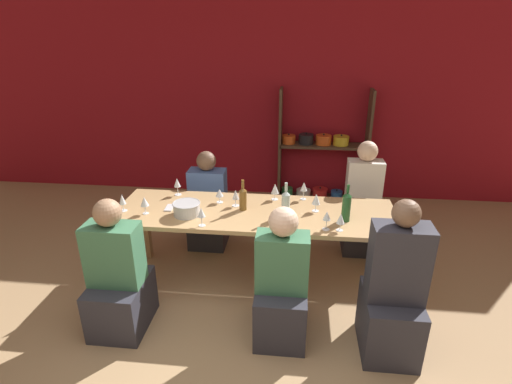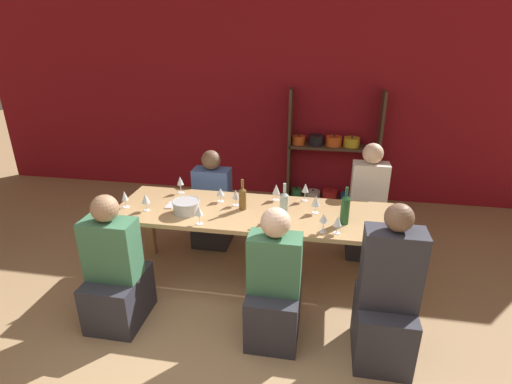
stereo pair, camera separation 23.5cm
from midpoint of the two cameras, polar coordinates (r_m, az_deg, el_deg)
The scene contains 24 objects.
wall_back_red at distance 5.75m, azimuth 4.13°, elevation 12.54°, with size 8.80×0.06×2.70m.
shelf_unit at distance 5.72m, azimuth 11.86°, elevation 4.03°, with size 1.24×0.30×1.59m.
dining_table at distance 3.74m, azimuth 1.53°, elevation -3.99°, with size 2.59×0.82×0.77m.
mixing_bowl at distance 3.68m, azimuth -8.14°, elevation -2.06°, with size 0.25×0.25×0.12m.
wine_bottle_green at distance 3.69m, azimuth -0.11°, elevation -0.83°, with size 0.07×0.07×0.30m.
wine_bottle_dark at distance 3.52m, azimuth 14.49°, elevation -2.38°, with size 0.08×0.08×0.34m.
wine_bottle_amber at distance 3.55m, azimuth 5.93°, elevation -1.72°, with size 0.07×0.07×0.32m.
wine_glass_empty_a at distance 4.10m, azimuth -9.18°, elevation 1.51°, with size 0.07×0.07×0.18m.
wine_glass_white_a at distance 3.36m, azimuth 13.56°, elevation -4.17°, with size 0.07×0.07×0.16m.
wine_glass_white_b at distance 3.43m, azimuth -6.23°, elevation -2.79°, with size 0.07×0.07×0.17m.
wine_glass_red_a at distance 3.67m, azimuth 10.36°, elevation -1.34°, with size 0.08×0.08×0.17m.
wine_glass_red_b at distance 3.77m, azimuth -1.14°, elevation -0.42°, with size 0.07×0.07×0.16m.
wine_glass_white_c at distance 3.77m, azimuth -13.80°, elevation -0.99°, with size 0.08×0.08×0.16m.
wine_glass_red_c at distance 3.91m, azimuth 8.77°, elevation 0.50°, with size 0.07×0.07×0.18m.
wine_glass_red_d at distance 3.89m, azimuth -16.64°, elevation -0.62°, with size 0.07×0.07×0.17m.
wine_glass_white_d at distance 3.90m, azimuth 4.63°, elevation 0.32°, with size 0.08×0.08×0.17m.
wine_glass_empty_b at distance 3.86m, azimuth -3.37°, elevation -0.04°, with size 0.08×0.08×0.14m.
wine_glass_red_e at distance 3.35m, azimuth 11.62°, elevation -3.77°, with size 0.07×0.07×0.17m.
cell_phone at distance 3.86m, azimuth -10.41°, elevation -1.89°, with size 0.08×0.15×0.01m.
person_near_a at distance 3.21m, azimuth 20.13°, elevation -14.98°, with size 0.41×0.51×1.28m.
person_far_a at distance 4.61m, azimuth -4.68°, elevation -2.48°, with size 0.41×0.51×1.10m.
person_near_b at distance 3.54m, azimuth -17.59°, elevation -11.58°, with size 0.42×0.53×1.16m.
person_far_b at distance 4.52m, azimuth 16.88°, elevation -3.02°, with size 0.37×0.46×1.26m.
person_near_c at distance 3.23m, azimuth 4.75°, elevation -14.09°, with size 0.40×0.50×1.14m.
Camera 2 is at (0.70, -1.79, 2.35)m, focal length 28.00 mm.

